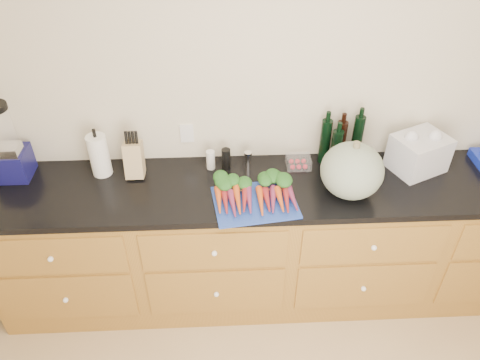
{
  "coord_description": "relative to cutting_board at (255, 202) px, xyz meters",
  "views": [
    {
      "loc": [
        -0.39,
        -0.81,
        2.65
      ],
      "look_at": [
        -0.3,
        1.2,
        1.06
      ],
      "focal_mm": 35.0,
      "sensor_mm": 36.0,
      "label": 1
    }
  ],
  "objects": [
    {
      "name": "grinder_pepper",
      "position": [
        -0.15,
        0.34,
        0.06
      ],
      "size": [
        0.05,
        0.05,
        0.13
      ],
      "primitive_type": "cylinder",
      "color": "black",
      "rests_on": "countertop"
    },
    {
      "name": "grinder_salt",
      "position": [
        -0.24,
        0.34,
        0.05
      ],
      "size": [
        0.05,
        0.05,
        0.12
      ],
      "primitive_type": "cylinder",
      "color": "silver",
      "rests_on": "countertop"
    },
    {
      "name": "wall_back",
      "position": [
        0.22,
        0.48,
        0.35
      ],
      "size": [
        4.1,
        0.05,
        2.6
      ],
      "primitive_type": "cube",
      "color": "beige",
      "rests_on": "ground"
    },
    {
      "name": "countertop",
      "position": [
        0.22,
        0.16,
        -0.03
      ],
      "size": [
        3.64,
        0.62,
        0.04
      ],
      "primitive_type": "cube",
      "color": "black",
      "rests_on": "cabinets"
    },
    {
      "name": "grocery_bag",
      "position": [
        1.0,
        0.28,
        0.1
      ],
      "size": [
        0.37,
        0.34,
        0.22
      ],
      "primitive_type": null,
      "rotation": [
        0.0,
        0.0,
        0.42
      ],
      "color": "silver",
      "rests_on": "countertop"
    },
    {
      "name": "tomato_box",
      "position": [
        0.29,
        0.33,
        0.03
      ],
      "size": [
        0.14,
        0.12,
        0.07
      ],
      "primitive_type": "cube",
      "color": "white",
      "rests_on": "countertop"
    },
    {
      "name": "paper_towel",
      "position": [
        -0.89,
        0.32,
        0.12
      ],
      "size": [
        0.12,
        0.12,
        0.26
      ],
      "primitive_type": "cylinder",
      "color": "white",
      "rests_on": "countertop"
    },
    {
      "name": "knife_block",
      "position": [
        -0.69,
        0.3,
        0.1
      ],
      "size": [
        0.11,
        0.11,
        0.21
      ],
      "primitive_type": "cube",
      "color": "tan",
      "rests_on": "countertop"
    },
    {
      "name": "bottles",
      "position": [
        0.54,
        0.37,
        0.14
      ],
      "size": [
        0.26,
        0.13,
        0.31
      ],
      "color": "black",
      "rests_on": "countertop"
    },
    {
      "name": "canister_chrome",
      "position": [
        -0.02,
        0.34,
        0.05
      ],
      "size": [
        0.05,
        0.05,
        0.11
      ],
      "primitive_type": "cylinder",
      "color": "white",
      "rests_on": "countertop"
    },
    {
      "name": "cabinets",
      "position": [
        0.22,
        0.16,
        -0.5
      ],
      "size": [
        3.6,
        0.64,
        0.9
      ],
      "color": "brown",
      "rests_on": "ground"
    },
    {
      "name": "cutting_board",
      "position": [
        0.0,
        0.0,
        0.0
      ],
      "size": [
        0.49,
        0.4,
        0.01
      ],
      "primitive_type": "cube",
      "rotation": [
        0.0,
        0.0,
        0.13
      ],
      "color": "#1F3D9D",
      "rests_on": "countertop"
    },
    {
      "name": "carrots",
      "position": [
        0.0,
        0.04,
        0.03
      ],
      "size": [
        0.44,
        0.33,
        0.06
      ],
      "color": "#D85119",
      "rests_on": "cutting_board"
    },
    {
      "name": "blender_appliance",
      "position": [
        -1.4,
        0.32,
        0.2
      ],
      "size": [
        0.19,
        0.19,
        0.48
      ],
      "color": "#11104B",
      "rests_on": "countertop"
    },
    {
      "name": "squash",
      "position": [
        0.54,
        0.07,
        0.15
      ],
      "size": [
        0.35,
        0.35,
        0.31
      ],
      "primitive_type": "ellipsoid",
      "color": "slate",
      "rests_on": "countertop"
    }
  ]
}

